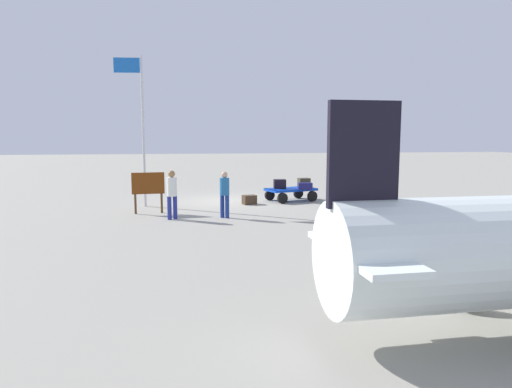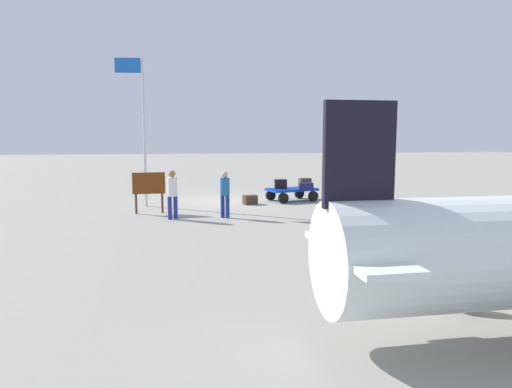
# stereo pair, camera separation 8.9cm
# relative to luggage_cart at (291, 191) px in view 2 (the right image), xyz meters

# --- Properties ---
(ground_plane) EXTENTS (120.00, 120.00, 0.00)m
(ground_plane) POSITION_rel_luggage_cart_xyz_m (2.75, -0.49, -0.42)
(ground_plane) COLOR gray
(luggage_cart) EXTENTS (2.30, 1.72, 0.55)m
(luggage_cart) POSITION_rel_luggage_cart_xyz_m (0.00, 0.00, 0.00)
(luggage_cart) COLOR #0B38B8
(luggage_cart) RESTS_ON ground
(suitcase_tan) EXTENTS (0.50, 0.42, 0.40)m
(suitcase_tan) POSITION_rel_luggage_cart_xyz_m (-0.70, -0.33, 0.33)
(suitcase_tan) COLOR #3D3521
(suitcase_tan) RESTS_ON luggage_cart
(suitcase_navy) EXTENTS (0.54, 0.42, 0.39)m
(suitcase_navy) POSITION_rel_luggage_cart_xyz_m (0.48, 0.02, 0.32)
(suitcase_navy) COLOR black
(suitcase_navy) RESTS_ON luggage_cart
(suitcase_dark) EXTENTS (0.62, 0.43, 0.27)m
(suitcase_dark) POSITION_rel_luggage_cart_xyz_m (-0.51, 0.50, 0.27)
(suitcase_dark) COLOR #171753
(suitcase_dark) RESTS_ON luggage_cart
(suitcase_maroon) EXTENTS (0.61, 0.50, 0.37)m
(suitcase_maroon) POSITION_rel_luggage_cart_xyz_m (1.90, 0.67, -0.23)
(suitcase_maroon) COLOR #3F2D1D
(suitcase_maroon) RESTS_ON ground
(worker_lead) EXTENTS (0.42, 0.42, 1.63)m
(worker_lead) POSITION_rel_luggage_cart_xyz_m (4.99, 3.58, 0.52)
(worker_lead) COLOR navy
(worker_lead) RESTS_ON ground
(worker_trailing) EXTENTS (0.45, 0.45, 1.57)m
(worker_trailing) POSITION_rel_luggage_cart_xyz_m (3.25, 3.62, 0.48)
(worker_trailing) COLOR navy
(worker_trailing) RESTS_ON ground
(flagpole) EXTENTS (1.08, 0.14, 5.81)m
(flagpole) POSITION_rel_luggage_cart_xyz_m (6.15, 0.47, 3.04)
(flagpole) COLOR silver
(flagpole) RESTS_ON ground
(signboard) EXTENTS (1.15, 0.15, 1.47)m
(signboard) POSITION_rel_luggage_cart_xyz_m (5.82, 2.23, 0.56)
(signboard) COLOR #4C3319
(signboard) RESTS_ON ground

